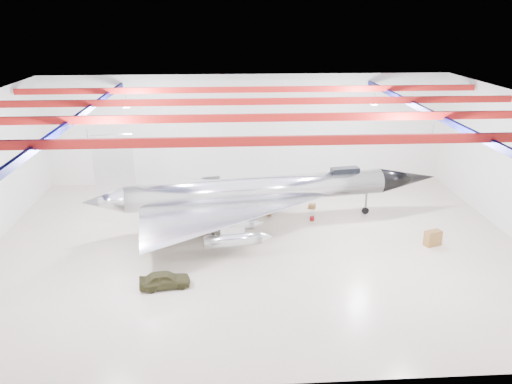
{
  "coord_description": "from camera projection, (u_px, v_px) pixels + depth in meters",
  "views": [
    {
      "loc": [
        -2.2,
        -34.09,
        16.75
      ],
      "look_at": [
        0.06,
        2.0,
        3.59
      ],
      "focal_mm": 35.0,
      "sensor_mm": 36.0,
      "label": 1
    }
  ],
  "objects": [
    {
      "name": "parts_bin",
      "position": [
        312.0,
        206.0,
        44.81
      ],
      "size": [
        0.75,
        0.69,
        0.42
      ],
      "primitive_type": "cube",
      "rotation": [
        0.0,
        0.0,
        -0.41
      ],
      "color": "olive",
      "rests_on": "floor"
    },
    {
      "name": "tool_chest",
      "position": [
        312.0,
        218.0,
        42.27
      ],
      "size": [
        0.47,
        0.47,
        0.35
      ],
      "primitive_type": "cylinder",
      "rotation": [
        0.0,
        0.0,
        -0.23
      ],
      "color": "maroon",
      "rests_on": "floor"
    },
    {
      "name": "jeep",
      "position": [
        165.0,
        280.0,
        31.92
      ],
      "size": [
        3.41,
        1.79,
        1.11
      ],
      "primitive_type": "imported",
      "rotation": [
        0.0,
        0.0,
        1.72
      ],
      "color": "#36341B",
      "rests_on": "floor"
    },
    {
      "name": "spares_box",
      "position": [
        268.0,
        201.0,
        46.27
      ],
      "size": [
        0.4,
        0.4,
        0.35
      ],
      "primitive_type": "cylinder",
      "rotation": [
        0.0,
        0.0,
        -0.02
      ],
      "color": "#59595B",
      "rests_on": "floor"
    },
    {
      "name": "crate_small",
      "position": [
        164.0,
        215.0,
        43.12
      ],
      "size": [
        0.47,
        0.42,
        0.28
      ],
      "primitive_type": "cube",
      "rotation": [
        0.0,
        0.0,
        0.31
      ],
      "color": "#59595B",
      "rests_on": "floor"
    },
    {
      "name": "ceiling_structure",
      "position": [
        257.0,
        110.0,
        34.3
      ],
      "size": [
        39.5,
        29.5,
        1.08
      ],
      "color": "maroon",
      "rests_on": "ceiling"
    },
    {
      "name": "engine_drum",
      "position": [
        242.0,
        219.0,
        42.03
      ],
      "size": [
        0.61,
        0.61,
        0.46
      ],
      "primitive_type": "cylinder",
      "rotation": [
        0.0,
        0.0,
        0.22
      ],
      "color": "#59595B",
      "rests_on": "floor"
    },
    {
      "name": "oil_barrel",
      "position": [
        268.0,
        213.0,
        43.35
      ],
      "size": [
        0.48,
        0.39,
        0.34
      ],
      "primitive_type": "cube",
      "rotation": [
        0.0,
        0.0,
        0.01
      ],
      "color": "olive",
      "rests_on": "floor"
    },
    {
      "name": "jet_aircraft",
      "position": [
        258.0,
        193.0,
        40.86
      ],
      "size": [
        29.8,
        19.46,
        8.15
      ],
      "rotation": [
        0.0,
        0.0,
        0.15
      ],
      "color": "silver",
      "rests_on": "floor"
    },
    {
      "name": "toolbox_red",
      "position": [
        203.0,
        214.0,
        43.35
      ],
      "size": [
        0.39,
        0.32,
        0.27
      ],
      "primitive_type": "cube",
      "rotation": [
        0.0,
        0.0,
        -0.02
      ],
      "color": "maroon",
      "rests_on": "floor"
    },
    {
      "name": "crate_ply",
      "position": [
        163.0,
        223.0,
        41.41
      ],
      "size": [
        0.59,
        0.52,
        0.35
      ],
      "primitive_type": "cube",
      "rotation": [
        0.0,
        0.0,
        0.28
      ],
      "color": "olive",
      "rests_on": "floor"
    },
    {
      "name": "wall_back",
      "position": [
        247.0,
        130.0,
        50.01
      ],
      "size": [
        40.0,
        0.0,
        40.0
      ],
      "primitive_type": "plane",
      "rotation": [
        1.57,
        0.0,
        0.0
      ],
      "color": "silver",
      "rests_on": "floor"
    },
    {
      "name": "desk",
      "position": [
        433.0,
        238.0,
        37.66
      ],
      "size": [
        1.42,
        1.05,
        1.17
      ],
      "primitive_type": "cube",
      "rotation": [
        0.0,
        0.0,
        0.36
      ],
      "color": "brown",
      "rests_on": "floor"
    },
    {
      "name": "ceiling",
      "position": [
        257.0,
        100.0,
        34.06
      ],
      "size": [
        40.0,
        40.0,
        0.0
      ],
      "primitive_type": "plane",
      "rotation": [
        3.14,
        0.0,
        0.0
      ],
      "color": "#0A0F38",
      "rests_on": "wall_back"
    },
    {
      "name": "floor",
      "position": [
        257.0,
        245.0,
        37.83
      ],
      "size": [
        40.0,
        40.0,
        0.0
      ],
      "primitive_type": "plane",
      "color": "#C4B39C",
      "rests_on": "ground"
    }
  ]
}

